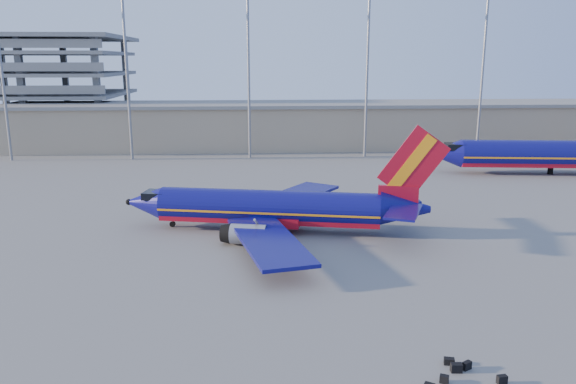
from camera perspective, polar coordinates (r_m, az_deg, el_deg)
name	(u,v)px	position (r m, az deg, el deg)	size (l,w,h in m)	color
ground	(303,240)	(52.63, 1.54, -4.91)	(220.00, 220.00, 0.00)	slate
terminal_building	(327,124)	(109.45, 4.02, 6.87)	(122.00, 16.00, 8.50)	tan
light_mast_row	(308,53)	(96.29, 2.09, 13.92)	(101.60, 1.60, 28.65)	gray
aircraft_main	(276,209)	(54.75, -1.19, -1.70)	(31.19, 29.71, 10.67)	navy
aircraft_second	(559,154)	(91.34, 25.84, 3.49)	(38.65, 14.98, 13.11)	navy
luggage_pile	(457,373)	(32.48, 16.78, -17.22)	(4.61, 3.14, 0.52)	black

